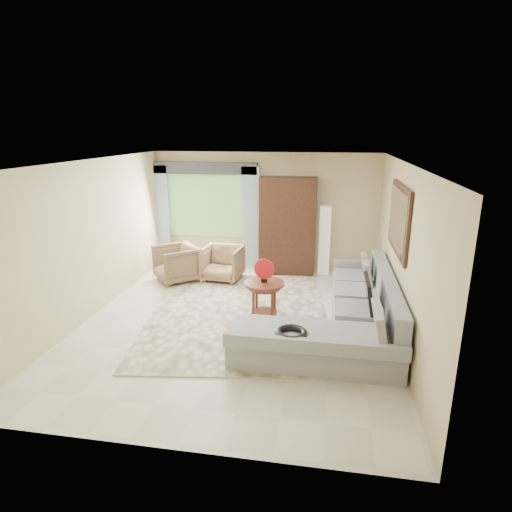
% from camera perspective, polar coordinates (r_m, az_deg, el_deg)
% --- Properties ---
extents(ground, '(6.00, 6.00, 0.00)m').
position_cam_1_polar(ground, '(7.18, -2.46, -8.75)').
color(ground, silver).
rests_on(ground, ground).
extents(area_rug, '(3.52, 4.37, 0.02)m').
position_cam_1_polar(area_rug, '(7.46, -2.28, -7.66)').
color(area_rug, '#F4E8C1').
rests_on(area_rug, ground).
extents(sectional_sofa, '(2.30, 3.46, 0.90)m').
position_cam_1_polar(sectional_sofa, '(6.78, 12.25, -8.11)').
color(sectional_sofa, '#A2A5AB').
rests_on(sectional_sofa, ground).
extents(tv_screen, '(0.14, 0.74, 0.48)m').
position_cam_1_polar(tv_screen, '(6.59, 14.81, -4.88)').
color(tv_screen, black).
rests_on(tv_screen, sectional_sofa).
extents(garden_hose, '(0.43, 0.43, 0.09)m').
position_cam_1_polar(garden_hose, '(5.61, 4.74, -10.22)').
color(garden_hose, black).
rests_on(garden_hose, sectional_sofa).
extents(coffee_table, '(0.66, 0.66, 0.66)m').
position_cam_1_polar(coffee_table, '(7.12, 1.10, -5.90)').
color(coffee_table, '#4D1F14').
rests_on(coffee_table, ground).
extents(red_disc, '(0.34, 0.06, 0.34)m').
position_cam_1_polar(red_disc, '(6.93, 1.12, -1.74)').
color(red_disc, red).
rests_on(red_disc, coffee_table).
extents(armchair_left, '(1.15, 1.15, 0.75)m').
position_cam_1_polar(armchair_left, '(9.07, -10.55, -1.01)').
color(armchair_left, brown).
rests_on(armchair_left, ground).
extents(armchair_right, '(0.84, 0.86, 0.72)m').
position_cam_1_polar(armchair_right, '(9.02, -4.49, -0.98)').
color(armchair_right, '#947550').
rests_on(armchair_right, ground).
extents(potted_plant, '(0.59, 0.53, 0.58)m').
position_cam_1_polar(potted_plant, '(9.85, -10.44, -0.13)').
color(potted_plant, '#999999').
rests_on(potted_plant, ground).
extents(armoire, '(1.20, 0.55, 2.10)m').
position_cam_1_polar(armoire, '(9.32, 4.27, 4.00)').
color(armoire, black).
rests_on(armoire, ground).
extents(floor_lamp, '(0.24, 0.24, 1.50)m').
position_cam_1_polar(floor_lamp, '(9.41, 9.12, 2.08)').
color(floor_lamp, silver).
rests_on(floor_lamp, ground).
extents(window, '(1.80, 0.04, 1.40)m').
position_cam_1_polar(window, '(9.85, -6.69, 6.68)').
color(window, '#669E59').
rests_on(window, wall_back).
extents(curtain_left, '(0.40, 0.08, 2.30)m').
position_cam_1_polar(curtain_left, '(10.15, -12.51, 5.26)').
color(curtain_left, '#9EB7CC').
rests_on(curtain_left, ground).
extents(curtain_right, '(0.40, 0.08, 2.30)m').
position_cam_1_polar(curtain_right, '(9.57, -0.72, 4.98)').
color(curtain_right, '#9EB7CC').
rests_on(curtain_right, ground).
extents(valance, '(2.40, 0.12, 0.26)m').
position_cam_1_polar(valance, '(9.68, -6.98, 11.57)').
color(valance, '#1E232D').
rests_on(valance, wall_back).
extents(wall_mirror, '(0.05, 1.70, 1.05)m').
position_cam_1_polar(wall_mirror, '(6.91, 18.48, 4.70)').
color(wall_mirror, black).
rests_on(wall_mirror, wall_right).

